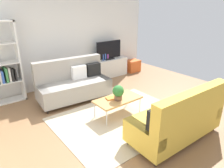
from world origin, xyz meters
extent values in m
plane|color=#936B47|center=(0.00, 0.00, 0.00)|extent=(7.68, 7.68, 0.00)
cube|color=white|center=(0.00, 2.80, 1.45)|extent=(6.40, 0.12, 2.90)
cube|color=beige|center=(-0.05, -0.10, 0.01)|extent=(2.90, 2.20, 0.01)
cube|color=gray|center=(-0.40, 1.45, 0.32)|extent=(1.96, 0.99, 0.44)
cube|color=gray|center=(-0.37, 1.77, 0.82)|extent=(1.91, 0.36, 0.56)
cube|color=gray|center=(0.45, 1.38, 0.43)|extent=(0.27, 0.85, 0.22)
cube|color=gray|center=(-1.25, 1.52, 0.43)|extent=(0.27, 0.85, 0.22)
cylinder|color=black|center=(0.44, 1.04, 0.05)|extent=(0.05, 0.05, 0.10)
cylinder|color=black|center=(-1.29, 1.18, 0.05)|extent=(0.05, 0.05, 0.10)
cylinder|color=black|center=(0.50, 1.72, 0.05)|extent=(0.05, 0.05, 0.10)
cylinder|color=black|center=(-1.24, 1.86, 0.05)|extent=(0.05, 0.05, 0.10)
cube|color=black|center=(0.28, 1.53, 0.72)|extent=(0.41, 0.17, 0.36)
cube|color=white|center=(-0.17, 1.57, 0.72)|extent=(0.41, 0.17, 0.36)
cube|color=gold|center=(0.30, -1.25, 0.32)|extent=(1.93, 0.90, 0.44)
cube|color=gold|center=(0.29, -1.57, 0.82)|extent=(1.91, 0.26, 0.56)
cube|color=gold|center=(-0.55, -1.22, 0.43)|extent=(0.23, 0.85, 0.22)
cube|color=gold|center=(1.15, -1.28, 0.43)|extent=(0.23, 0.85, 0.22)
cylinder|color=black|center=(-0.56, -0.88, 0.05)|extent=(0.05, 0.05, 0.10)
cylinder|color=black|center=(1.18, -0.94, 0.05)|extent=(0.05, 0.05, 0.10)
cylinder|color=black|center=(-0.58, -1.56, 0.05)|extent=(0.05, 0.05, 0.10)
cylinder|color=black|center=(1.16, -1.62, 0.05)|extent=(0.05, 0.05, 0.10)
cube|color=black|center=(-0.37, -1.37, 0.72)|extent=(0.40, 0.15, 0.36)
cube|color=#B7844C|center=(0.00, 0.10, 0.40)|extent=(1.10, 0.56, 0.04)
cylinder|color=silver|center=(-0.50, 0.33, 0.19)|extent=(0.02, 0.02, 0.38)
cylinder|color=silver|center=(0.50, 0.33, 0.19)|extent=(0.02, 0.02, 0.38)
cylinder|color=silver|center=(-0.50, -0.13, 0.19)|extent=(0.02, 0.02, 0.38)
cylinder|color=silver|center=(0.50, -0.13, 0.19)|extent=(0.02, 0.02, 0.38)
cube|color=silver|center=(1.53, 2.46, 0.32)|extent=(1.40, 0.44, 0.64)
cube|color=black|center=(1.53, 2.44, 0.66)|extent=(0.36, 0.20, 0.04)
cube|color=black|center=(1.53, 2.44, 0.98)|extent=(1.00, 0.05, 0.60)
cube|color=white|center=(-1.44, 2.48, 1.05)|extent=(0.04, 0.36, 2.10)
cube|color=white|center=(-1.97, 2.48, 0.02)|extent=(1.10, 0.36, 0.04)
cube|color=white|center=(-1.97, 2.48, 0.55)|extent=(1.02, 0.36, 0.03)
cube|color=#3359B2|center=(-1.91, 2.48, 0.72)|extent=(0.06, 0.29, 0.31)
cube|color=#3F8C4C|center=(-1.81, 2.48, 0.75)|extent=(0.06, 0.29, 0.37)
cube|color=silver|center=(-1.74, 2.48, 0.75)|extent=(0.05, 0.29, 0.37)
cube|color=#262626|center=(-1.67, 2.48, 0.73)|extent=(0.05, 0.29, 0.33)
cube|color=#262626|center=(-1.60, 2.48, 0.72)|extent=(0.03, 0.29, 0.30)
cube|color=orange|center=(2.63, 2.36, 0.22)|extent=(0.52, 0.40, 0.44)
cylinder|color=brown|center=(-0.04, 0.05, 0.48)|extent=(0.18, 0.18, 0.12)
sphere|color=#2D7233|center=(-0.04, 0.05, 0.64)|extent=(0.26, 0.26, 0.26)
cube|color=orange|center=(-0.12, 0.19, 0.43)|extent=(0.28, 0.24, 0.03)
cylinder|color=#4C72B2|center=(0.95, 2.51, 0.70)|extent=(0.11, 0.11, 0.13)
cylinder|color=#33B29E|center=(1.11, 2.51, 0.70)|extent=(0.09, 0.09, 0.12)
cylinder|color=#3359B2|center=(1.26, 2.42, 0.75)|extent=(0.04, 0.04, 0.21)
cylinder|color=#3359B2|center=(1.36, 2.42, 0.75)|extent=(0.06, 0.06, 0.23)
cylinder|color=purple|center=(1.46, 2.42, 0.74)|extent=(0.06, 0.06, 0.19)
camera|label=1|loc=(-2.76, -3.20, 2.45)|focal=32.96mm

